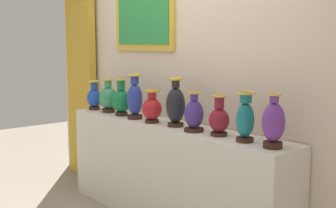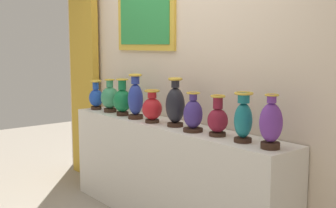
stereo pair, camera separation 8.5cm
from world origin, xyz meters
name	(u,v)px [view 1 (the left image)]	position (x,y,z in m)	size (l,w,h in m)	color
display_shelf	(168,174)	(0.00, 0.00, 0.45)	(2.53, 0.41, 0.91)	silver
back_wall	(190,57)	(-0.01, 0.27, 1.48)	(4.58, 0.14, 2.95)	beige
curtain_gold	(81,86)	(-1.77, 0.15, 1.10)	(0.55, 0.08, 2.19)	gold
vase_sapphire	(94,97)	(-1.13, -0.06, 1.04)	(0.15, 0.15, 0.31)	#382319
vase_jade	(108,98)	(-0.89, -0.04, 1.06)	(0.19, 0.19, 0.34)	#382319
vase_emerald	(121,100)	(-0.63, -0.06, 1.06)	(0.18, 0.18, 0.36)	#382319
vase_cobalt	(135,99)	(-0.39, -0.07, 1.09)	(0.14, 0.14, 0.42)	#382319
vase_crimson	(152,108)	(-0.13, -0.07, 1.04)	(0.18, 0.18, 0.29)	#382319
vase_onyx	(176,105)	(0.14, -0.03, 1.09)	(0.16, 0.16, 0.41)	#382319
vase_indigo	(194,115)	(0.39, -0.06, 1.04)	(0.16, 0.16, 0.32)	#382319
vase_burgundy	(219,119)	(0.63, -0.03, 1.04)	(0.16, 0.16, 0.31)	#382319
vase_teal	(245,118)	(0.89, -0.04, 1.07)	(0.14, 0.14, 0.36)	#382319
vase_violet	(273,123)	(1.13, -0.05, 1.07)	(0.15, 0.15, 0.37)	#382319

